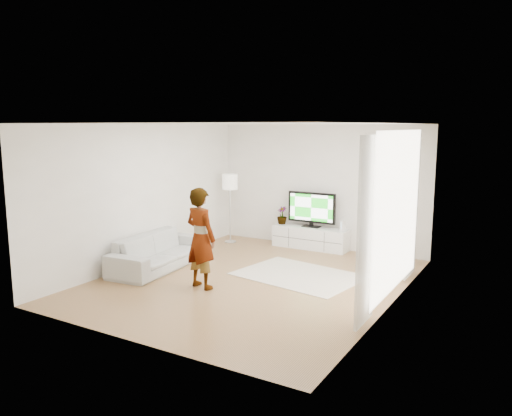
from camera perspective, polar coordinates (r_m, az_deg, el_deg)
The scene contains 17 objects.
floor at distance 9.11m, azimuth -0.42°, elevation -8.30°, with size 6.00×6.00×0.00m, color #A9764C.
ceiling at distance 8.68m, azimuth -0.45°, elevation 9.61°, with size 6.00×6.00×0.00m, color white.
wall_left at distance 10.28m, azimuth -12.49°, elevation 1.52°, with size 0.02×6.00×2.80m, color white.
wall_right at distance 7.82m, azimuth 15.50°, elevation -1.02°, with size 0.02×6.00×2.80m, color white.
wall_back at distance 11.44m, azimuth 7.30°, elevation 2.44°, with size 5.00×0.02×2.80m, color white.
wall_front at distance 6.44m, azimuth -14.28°, elevation -3.15°, with size 5.00×0.02×2.80m, color white.
window at distance 8.10m, azimuth 15.93°, elevation -0.32°, with size 0.01×2.60×2.50m, color white.
curtain_near at distance 6.91m, azimuth 12.52°, elevation -2.65°, with size 0.04×0.70×2.60m, color white.
curtain_far at distance 9.39m, azimuth 17.44°, elevation 0.27°, with size 0.04×0.70×2.60m, color white.
media_console at distance 11.46m, azimuth 6.26°, elevation -3.38°, with size 1.74×0.50×0.49m.
television at distance 11.36m, azimuth 6.37°, elevation -0.03°, with size 1.14×0.22×0.79m.
game_console at distance 11.10m, azimuth 9.88°, elevation -1.99°, with size 0.08×0.17×0.23m.
potted_plant at distance 11.69m, azimuth 2.98°, elevation -0.84°, with size 0.23×0.23×0.41m, color #3F7238.
rug at distance 9.44m, azimuth 4.92°, elevation -7.66°, with size 2.21×1.59×0.01m, color beige.
player at distance 8.54m, azimuth -6.34°, elevation -3.44°, with size 0.63×0.42×1.74m, color #334772.
sofa at distance 10.01m, azimuth -11.01°, elevation -4.88°, with size 2.27×0.89×0.66m, color beige.
floor_lamp at distance 11.82m, azimuth -3.00°, elevation 2.66°, with size 0.36×0.36×1.64m.
Camera 1 is at (4.45, -7.45, 2.76)m, focal length 35.00 mm.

